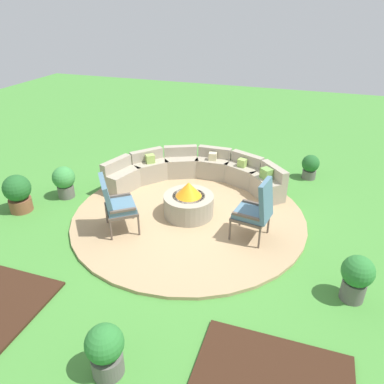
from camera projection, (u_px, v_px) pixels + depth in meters
ground_plane at (189, 217)px, 7.14m from camera, size 24.00×24.00×0.00m
patio_circle at (189, 216)px, 7.12m from camera, size 4.47×4.47×0.06m
fire_pit at (189, 202)px, 6.98m from camera, size 0.96×0.96×0.69m
curved_stone_bench at (196, 172)px, 8.17m from camera, size 3.77×1.92×0.68m
lounge_chair_front_left at (116, 203)px, 6.39m from camera, size 0.79×0.83×1.07m
lounge_chair_front_right at (256, 209)px, 6.15m from camera, size 0.69×0.62×1.13m
potted_plant_0 at (310, 166)px, 8.51m from camera, size 0.40×0.40×0.58m
potted_plant_1 at (64, 181)px, 7.68m from camera, size 0.47×0.47×0.69m
potted_plant_2 at (357, 276)px, 5.02m from camera, size 0.45×0.45×0.72m
potted_plant_3 at (105, 350)px, 4.02m from camera, size 0.44×0.44×0.69m
potted_plant_4 at (18, 192)px, 7.17m from camera, size 0.53×0.53×0.77m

